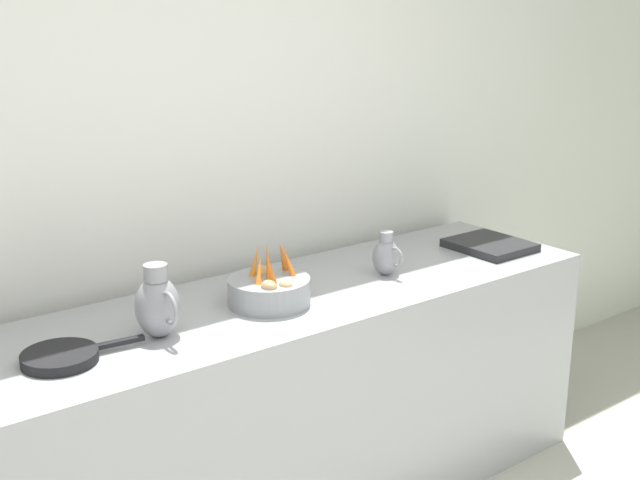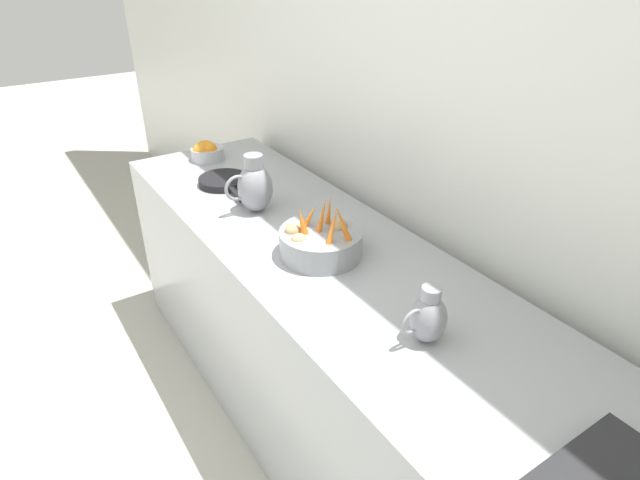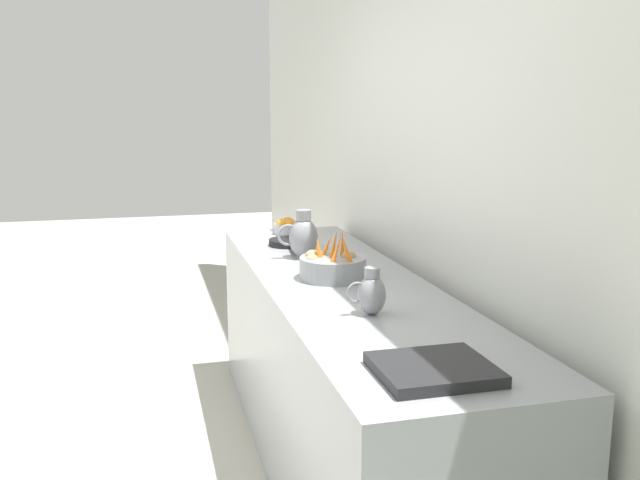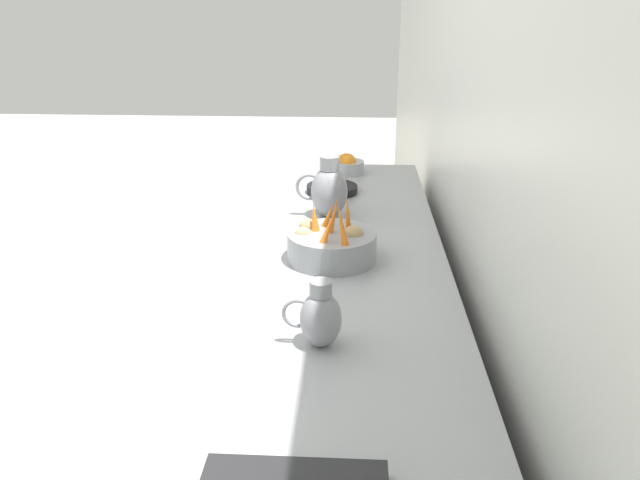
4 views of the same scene
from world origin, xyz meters
The scene contains 7 objects.
tile_wall_left centered at (-1.95, 0.58, 1.50)m, with size 0.10×9.07×3.00m, color silver.
prep_counter centered at (-1.47, 0.08, 0.47)m, with size 0.73×2.79×0.93m, color #9EA0A5.
vegetable_colander centered at (-1.44, 0.03, 0.99)m, with size 0.31×0.31×0.23m.
metal_pitcher_tall centered at (-1.41, -0.44, 1.04)m, with size 0.21×0.15×0.25m.
metal_pitcher_short centered at (-1.43, 0.60, 1.01)m, with size 0.16×0.11×0.18m.
counter_sink_basin centered at (-1.41, 1.22, 0.95)m, with size 0.34×0.30×0.04m, color #232326.
skillet_on_counter centered at (-1.41, -0.77, 0.95)m, with size 0.24×0.39×0.03m.
Camera 1 is at (0.91, -1.54, 2.00)m, focal length 45.39 mm.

